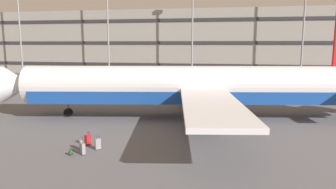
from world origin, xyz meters
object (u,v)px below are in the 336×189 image
at_px(backpack_black, 71,153).
at_px(suitcase_scuffed, 81,145).
at_px(suitcase_purple, 83,148).
at_px(airliner, 196,87).
at_px(suitcase_navy, 98,144).
at_px(suitcase_laid_flat, 88,140).

bearing_deg(backpack_black, suitcase_scuffed, 76.76).
bearing_deg(suitcase_purple, suitcase_scuffed, 120.95).
relative_size(airliner, suitcase_navy, 39.01).
bearing_deg(backpack_black, suitcase_purple, 23.03).
height_order(suitcase_navy, backpack_black, suitcase_navy).
height_order(airliner, suitcase_purple, airliner).
distance_m(airliner, backpack_black, 15.39).
bearing_deg(suitcase_scuffed, backpack_black, -103.24).
bearing_deg(suitcase_laid_flat, suitcase_navy, -35.81).
distance_m(airliner, suitcase_purple, 14.71).
xyz_separation_m(airliner, suitcase_laid_flat, (-7.17, -10.81, -2.82)).
distance_m(airliner, suitcase_laid_flat, 13.28).
bearing_deg(suitcase_scuffed, suitcase_purple, -59.05).
bearing_deg(airliner, suitcase_purple, -117.28).
xyz_separation_m(suitcase_navy, suitcase_scuffed, (-1.13, -0.34, -0.03)).
bearing_deg(suitcase_scuffed, suitcase_laid_flat, 92.98).
xyz_separation_m(suitcase_scuffed, suitcase_purple, (0.49, -0.81, 0.03)).
relative_size(airliner, suitcase_laid_flat, 40.00).
height_order(suitcase_purple, backpack_black, suitcase_purple).
xyz_separation_m(suitcase_laid_flat, suitcase_scuffed, (0.06, -1.20, -0.02)).
bearing_deg(backpack_black, suitcase_laid_flat, 85.01).
relative_size(airliner, suitcase_scuffed, 40.96).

